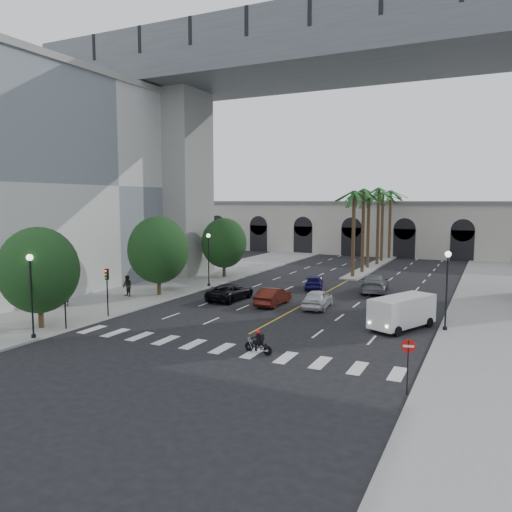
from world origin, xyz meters
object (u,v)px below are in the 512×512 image
at_px(lamp_post_left_far, 209,255).
at_px(motorcycle_rider, 259,343).
at_px(cargo_van, 402,311).
at_px(car_e, 314,282).
at_px(car_a, 318,299).
at_px(pedestrian_b, 127,286).
at_px(lamp_post_right, 447,284).
at_px(do_not_enter_sign, 408,355).
at_px(traffic_signal_far, 107,284).
at_px(pedestrian_a, 66,295).
at_px(car_b, 273,296).
at_px(car_c, 230,292).
at_px(traffic_signal_near, 65,293).
at_px(lamp_post_left_near, 31,289).
at_px(car_d, 375,283).

xyz_separation_m(lamp_post_left_far, motorcycle_rider, (13.75, -17.44, -2.61)).
bearing_deg(motorcycle_rider, cargo_van, 66.60).
bearing_deg(car_e, car_a, 94.79).
bearing_deg(pedestrian_b, lamp_post_right, 19.24).
bearing_deg(lamp_post_left_far, do_not_enter_sign, -41.99).
bearing_deg(cargo_van, car_e, 155.37).
relative_size(traffic_signal_far, pedestrian_a, 2.14).
xyz_separation_m(car_a, cargo_van, (7.18, -3.83, 0.47)).
distance_m(car_b, do_not_enter_sign, 19.81).
distance_m(motorcycle_rider, cargo_van, 11.03).
xyz_separation_m(cargo_van, do_not_enter_sign, (2.16, -11.60, 0.61)).
relative_size(motorcycle_rider, cargo_van, 0.33).
height_order(motorcycle_rider, car_c, car_c).
relative_size(car_c, cargo_van, 0.93).
bearing_deg(traffic_signal_near, cargo_van, 26.76).
bearing_deg(lamp_post_left_near, cargo_van, 32.06).
xyz_separation_m(car_b, car_c, (-4.20, 0.39, -0.03)).
height_order(lamp_post_left_far, cargo_van, lamp_post_left_far).
bearing_deg(motorcycle_rider, lamp_post_left_far, 139.95).
relative_size(lamp_post_right, traffic_signal_far, 1.47).
bearing_deg(pedestrian_a, traffic_signal_far, -6.70).
xyz_separation_m(traffic_signal_near, car_c, (4.93, 13.76, -1.80)).
distance_m(lamp_post_left_near, car_a, 21.01).
relative_size(lamp_post_right, motorcycle_rider, 2.91).
bearing_deg(traffic_signal_far, car_a, 37.73).
bearing_deg(traffic_signal_near, lamp_post_left_near, -92.29).
distance_m(cargo_van, pedestrian_a, 26.02).
bearing_deg(car_a, pedestrian_a, 19.88).
bearing_deg(traffic_signal_near, motorcycle_rider, 4.46).
bearing_deg(car_b, lamp_post_right, 167.87).
height_order(lamp_post_left_far, traffic_signal_far, lamp_post_left_far).
bearing_deg(lamp_post_right, pedestrian_b, 179.72).
distance_m(traffic_signal_near, cargo_van, 22.42).
height_order(lamp_post_left_near, do_not_enter_sign, lamp_post_left_near).
xyz_separation_m(lamp_post_right, motorcycle_rider, (-9.05, -9.44, -2.61)).
relative_size(lamp_post_right, traffic_signal_near, 1.47).
distance_m(motorcycle_rider, car_d, 21.95).
xyz_separation_m(lamp_post_left_near, car_d, (15.48, 25.44, -2.38)).
xyz_separation_m(traffic_signal_near, cargo_van, (19.98, 10.08, -1.28)).
xyz_separation_m(motorcycle_rider, car_a, (-0.85, 12.84, 0.16)).
relative_size(traffic_signal_far, cargo_van, 0.66).
bearing_deg(car_a, car_d, -110.86).
relative_size(lamp_post_left_near, lamp_post_left_far, 1.00).
distance_m(lamp_post_left_far, car_a, 13.91).
bearing_deg(car_e, pedestrian_b, 24.92).
relative_size(lamp_post_right, car_c, 1.04).
distance_m(lamp_post_left_near, pedestrian_b, 13.79).
bearing_deg(lamp_post_right, traffic_signal_far, -164.02).
bearing_deg(car_b, cargo_van, 162.94).
height_order(car_c, pedestrian_a, pedestrian_a).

